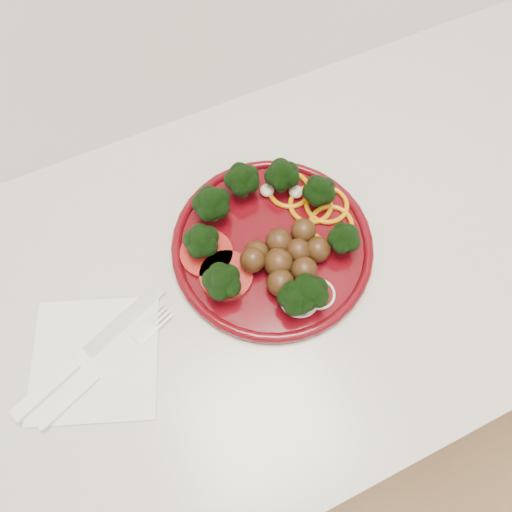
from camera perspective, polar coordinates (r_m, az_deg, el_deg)
name	(u,v)px	position (r m, az deg, el deg)	size (l,w,h in m)	color
counter	(261,351)	(1.12, 0.62, -10.86)	(2.40, 0.60, 0.90)	beige
plate	(273,242)	(0.69, 1.98, 1.65)	(0.28, 0.28, 0.06)	#47050B
napkin	(95,359)	(0.68, -17.92, -11.09)	(0.16, 0.16, 0.00)	white
knife	(72,366)	(0.69, -20.30, -11.75)	(0.23, 0.10, 0.01)	silver
fork	(85,386)	(0.67, -19.00, -13.83)	(0.20, 0.09, 0.01)	white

